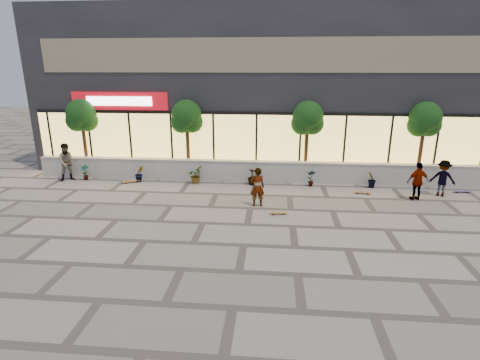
# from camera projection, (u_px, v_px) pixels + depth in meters

# --- Properties ---
(ground) EXTENTS (80.00, 80.00, 0.00)m
(ground) POSITION_uv_depth(u_px,v_px,m) (244.00, 245.00, 11.96)
(ground) COLOR #A79A90
(ground) RESTS_ON ground
(planter_wall) EXTENTS (22.00, 0.42, 1.04)m
(planter_wall) POSITION_uv_depth(u_px,v_px,m) (255.00, 171.00, 18.48)
(planter_wall) COLOR silver
(planter_wall) RESTS_ON ground
(retail_building) EXTENTS (24.00, 9.17, 8.50)m
(retail_building) POSITION_uv_depth(u_px,v_px,m) (260.00, 88.00, 22.62)
(retail_building) COLOR #222327
(retail_building) RESTS_ON ground
(shrub_a) EXTENTS (0.43, 0.29, 0.81)m
(shrub_a) POSITION_uv_depth(u_px,v_px,m) (85.00, 172.00, 18.72)
(shrub_a) COLOR #143A12
(shrub_a) RESTS_ON ground
(shrub_b) EXTENTS (0.57, 0.57, 0.81)m
(shrub_b) POSITION_uv_depth(u_px,v_px,m) (139.00, 174.00, 18.48)
(shrub_b) COLOR #143A12
(shrub_b) RESTS_ON ground
(shrub_c) EXTENTS (0.68, 0.77, 0.81)m
(shrub_c) POSITION_uv_depth(u_px,v_px,m) (195.00, 175.00, 18.24)
(shrub_c) COLOR #143A12
(shrub_c) RESTS_ON ground
(shrub_d) EXTENTS (0.64, 0.64, 0.81)m
(shrub_d) POSITION_uv_depth(u_px,v_px,m) (252.00, 177.00, 18.00)
(shrub_d) COLOR #143A12
(shrub_d) RESTS_ON ground
(shrub_e) EXTENTS (0.46, 0.35, 0.81)m
(shrub_e) POSITION_uv_depth(u_px,v_px,m) (311.00, 178.00, 17.76)
(shrub_e) COLOR #143A12
(shrub_e) RESTS_ON ground
(shrub_f) EXTENTS (0.55, 0.57, 0.81)m
(shrub_f) POSITION_uv_depth(u_px,v_px,m) (372.00, 180.00, 17.51)
(shrub_f) COLOR #143A12
(shrub_f) RESTS_ON ground
(tree_west) EXTENTS (1.60, 1.50, 3.92)m
(tree_west) POSITION_uv_depth(u_px,v_px,m) (82.00, 117.00, 19.21)
(tree_west) COLOR #4C311B
(tree_west) RESTS_ON ground
(tree_midwest) EXTENTS (1.60, 1.50, 3.92)m
(tree_midwest) POSITION_uv_depth(u_px,v_px,m) (187.00, 118.00, 18.73)
(tree_midwest) COLOR #4C311B
(tree_midwest) RESTS_ON ground
(tree_mideast) EXTENTS (1.60, 1.50, 3.92)m
(tree_mideast) POSITION_uv_depth(u_px,v_px,m) (308.00, 120.00, 18.21)
(tree_mideast) COLOR #4C311B
(tree_mideast) RESTS_ON ground
(tree_east) EXTENTS (1.60, 1.50, 3.92)m
(tree_east) POSITION_uv_depth(u_px,v_px,m) (425.00, 121.00, 17.74)
(tree_east) COLOR #4C311B
(tree_east) RESTS_ON ground
(skater_center) EXTENTS (0.65, 0.49, 1.62)m
(skater_center) POSITION_uv_depth(u_px,v_px,m) (257.00, 187.00, 15.11)
(skater_center) COLOR white
(skater_center) RESTS_ON ground
(skater_left) EXTENTS (1.16, 1.09, 1.89)m
(skater_left) POSITION_uv_depth(u_px,v_px,m) (68.00, 162.00, 18.49)
(skater_left) COLOR tan
(skater_left) RESTS_ON ground
(skater_right_near) EXTENTS (1.03, 0.61, 1.64)m
(skater_right_near) POSITION_uv_depth(u_px,v_px,m) (418.00, 181.00, 15.82)
(skater_right_near) COLOR white
(skater_right_near) RESTS_ON ground
(skater_right_far) EXTENTS (1.19, 0.93, 1.61)m
(skater_right_far) POSITION_uv_depth(u_px,v_px,m) (443.00, 178.00, 16.33)
(skater_right_far) COLOR #9F3B1D
(skater_right_far) RESTS_ON ground
(skateboard_center) EXTENTS (0.71, 0.29, 0.08)m
(skateboard_center) POSITION_uv_depth(u_px,v_px,m) (279.00, 213.00, 14.43)
(skateboard_center) COLOR olive
(skateboard_center) RESTS_ON ground
(skateboard_left) EXTENTS (0.85, 0.60, 0.10)m
(skateboard_left) POSITION_uv_depth(u_px,v_px,m) (131.00, 181.00, 18.37)
(skateboard_left) COLOR orange
(skateboard_left) RESTS_ON ground
(skateboard_right_near) EXTENTS (0.75, 0.28, 0.09)m
(skateboard_right_near) POSITION_uv_depth(u_px,v_px,m) (363.00, 192.00, 16.77)
(skateboard_right_near) COLOR #9E6233
(skateboard_right_near) RESTS_ON ground
(skateboard_right_far) EXTENTS (0.75, 0.25, 0.09)m
(skateboard_right_far) POSITION_uv_depth(u_px,v_px,m) (462.00, 191.00, 16.94)
(skateboard_right_far) COLOR #4D4D8D
(skateboard_right_far) RESTS_ON ground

